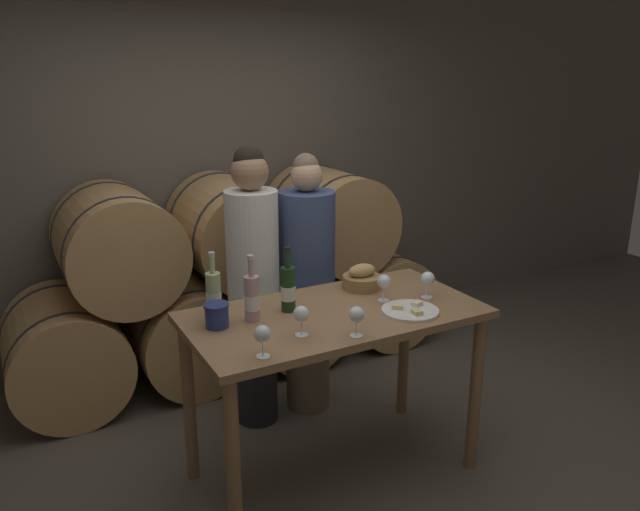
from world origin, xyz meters
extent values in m
plane|color=#564F44|center=(0.00, 0.00, 0.00)|extent=(10.00, 10.00, 0.00)
cube|color=#60594F|center=(0.00, 1.95, 1.60)|extent=(10.00, 0.12, 3.20)
cylinder|color=tan|center=(-1.15, 1.41, 0.36)|extent=(0.72, 0.83, 0.72)
cylinder|color=#2D2D33|center=(-1.15, 1.15, 0.36)|extent=(0.73, 0.02, 0.73)
cylinder|color=#2D2D33|center=(-1.15, 1.68, 0.36)|extent=(0.73, 0.02, 0.73)
cylinder|color=tan|center=(-0.38, 1.41, 0.36)|extent=(0.72, 0.83, 0.72)
cylinder|color=#2D2D33|center=(-0.38, 1.15, 0.36)|extent=(0.73, 0.02, 0.73)
cylinder|color=#2D2D33|center=(-0.38, 1.68, 0.36)|extent=(0.73, 0.02, 0.73)
cylinder|color=tan|center=(0.38, 1.41, 0.36)|extent=(0.72, 0.83, 0.72)
cylinder|color=#2D2D33|center=(0.38, 1.15, 0.36)|extent=(0.73, 0.02, 0.73)
cylinder|color=#2D2D33|center=(0.38, 1.68, 0.36)|extent=(0.73, 0.02, 0.73)
cylinder|color=tan|center=(1.15, 1.41, 0.36)|extent=(0.72, 0.83, 0.72)
cylinder|color=#2D2D33|center=(1.15, 1.15, 0.36)|extent=(0.73, 0.02, 0.73)
cylinder|color=#2D2D33|center=(1.15, 1.68, 0.36)|extent=(0.73, 0.02, 0.73)
cylinder|color=tan|center=(-0.77, 1.41, 1.01)|extent=(0.72, 0.83, 0.72)
cylinder|color=#2D2D33|center=(-0.77, 1.15, 1.01)|extent=(0.73, 0.02, 0.73)
cylinder|color=#2D2D33|center=(-0.77, 1.68, 1.01)|extent=(0.73, 0.02, 0.73)
cylinder|color=tan|center=(0.00, 1.41, 1.01)|extent=(0.72, 0.83, 0.72)
cylinder|color=#2D2D33|center=(0.00, 1.15, 1.01)|extent=(0.73, 0.02, 0.73)
cylinder|color=#2D2D33|center=(0.00, 1.68, 1.01)|extent=(0.73, 0.02, 0.73)
cylinder|color=tan|center=(0.77, 1.41, 1.01)|extent=(0.72, 0.83, 0.72)
cylinder|color=#2D2D33|center=(0.77, 1.15, 1.01)|extent=(0.73, 0.02, 0.73)
cylinder|color=#2D2D33|center=(0.77, 1.68, 1.01)|extent=(0.73, 0.02, 0.73)
cylinder|color=olive|center=(-0.68, -0.32, 0.44)|extent=(0.06, 0.06, 0.89)
cylinder|color=olive|center=(0.68, -0.32, 0.44)|extent=(0.06, 0.06, 0.89)
cylinder|color=olive|center=(-0.68, 0.32, 0.44)|extent=(0.06, 0.06, 0.89)
cylinder|color=olive|center=(0.68, 0.32, 0.44)|extent=(0.06, 0.06, 0.89)
cube|color=olive|center=(0.00, 0.00, 0.91)|extent=(1.47, 0.76, 0.04)
cylinder|color=#232326|center=(-0.16, 0.68, 0.40)|extent=(0.25, 0.25, 0.80)
cylinder|color=silver|center=(-0.16, 0.68, 1.12)|extent=(0.30, 0.30, 0.63)
sphere|color=#997051|center=(-0.16, 0.68, 1.54)|extent=(0.21, 0.21, 0.21)
sphere|color=black|center=(-0.16, 0.69, 1.59)|extent=(0.17, 0.17, 0.17)
cylinder|color=#756651|center=(0.20, 0.68, 0.39)|extent=(0.28, 0.28, 0.78)
cylinder|color=#3D4C75|center=(0.20, 0.68, 1.09)|extent=(0.34, 0.34, 0.62)
sphere|color=tan|center=(0.20, 0.68, 1.49)|extent=(0.19, 0.19, 0.19)
sphere|color=#75604C|center=(0.20, 0.69, 1.54)|extent=(0.15, 0.15, 0.15)
cylinder|color=#193819|center=(-0.20, 0.12, 1.04)|extent=(0.07, 0.07, 0.23)
cylinder|color=#193819|center=(-0.20, 0.12, 1.19)|extent=(0.03, 0.03, 0.08)
cylinder|color=black|center=(-0.20, 0.12, 1.25)|extent=(0.03, 0.03, 0.02)
cylinder|color=white|center=(-0.20, 0.12, 1.02)|extent=(0.07, 0.07, 0.07)
cylinder|color=#ADBC7F|center=(-0.55, 0.22, 1.04)|extent=(0.07, 0.07, 0.22)
cylinder|color=#ADBC7F|center=(-0.55, 0.22, 1.19)|extent=(0.03, 0.03, 0.08)
cylinder|color=#B7B7BC|center=(-0.55, 0.22, 1.24)|extent=(0.03, 0.03, 0.02)
cylinder|color=white|center=(-0.55, 0.22, 1.02)|extent=(0.07, 0.07, 0.07)
cylinder|color=#BC8E93|center=(-0.40, 0.09, 1.04)|extent=(0.07, 0.07, 0.22)
cylinder|color=#BC8E93|center=(-0.40, 0.09, 1.19)|extent=(0.03, 0.03, 0.08)
cylinder|color=#B7B7BC|center=(-0.40, 0.09, 1.24)|extent=(0.03, 0.03, 0.02)
cylinder|color=white|center=(-0.40, 0.09, 1.02)|extent=(0.07, 0.07, 0.07)
cylinder|color=navy|center=(-0.58, 0.10, 0.98)|extent=(0.11, 0.11, 0.11)
cylinder|color=navy|center=(-0.58, 0.10, 1.03)|extent=(0.12, 0.12, 0.01)
cylinder|color=olive|center=(0.30, 0.22, 0.96)|extent=(0.21, 0.21, 0.07)
ellipsoid|color=tan|center=(0.30, 0.22, 1.03)|extent=(0.16, 0.10, 0.07)
cylinder|color=white|center=(0.33, -0.19, 0.93)|extent=(0.28, 0.28, 0.01)
cube|color=beige|center=(0.39, -0.16, 0.95)|extent=(0.07, 0.06, 0.02)
cube|color=beige|center=(0.28, -0.15, 0.95)|extent=(0.07, 0.07, 0.02)
cube|color=#E0CC7F|center=(0.32, -0.25, 0.95)|extent=(0.05, 0.06, 0.02)
cylinder|color=white|center=(-0.51, -0.29, 0.93)|extent=(0.06, 0.06, 0.00)
cylinder|color=white|center=(-0.51, -0.29, 0.96)|extent=(0.01, 0.01, 0.07)
sphere|color=white|center=(-0.51, -0.29, 1.03)|extent=(0.07, 0.07, 0.07)
cylinder|color=white|center=(-0.27, -0.18, 0.93)|extent=(0.06, 0.06, 0.00)
cylinder|color=white|center=(-0.27, -0.18, 0.96)|extent=(0.01, 0.01, 0.07)
sphere|color=white|center=(-0.27, -0.18, 1.03)|extent=(0.07, 0.07, 0.07)
cylinder|color=white|center=(-0.06, -0.30, 0.93)|extent=(0.06, 0.06, 0.00)
cylinder|color=white|center=(-0.06, -0.30, 0.96)|extent=(0.01, 0.01, 0.07)
sphere|color=white|center=(-0.06, -0.30, 1.03)|extent=(0.07, 0.07, 0.07)
cylinder|color=white|center=(0.30, 0.01, 0.93)|extent=(0.06, 0.06, 0.00)
cylinder|color=white|center=(0.30, 0.01, 0.96)|extent=(0.01, 0.01, 0.07)
sphere|color=white|center=(0.30, 0.01, 1.03)|extent=(0.07, 0.07, 0.07)
cylinder|color=white|center=(0.52, -0.06, 0.93)|extent=(0.06, 0.06, 0.00)
cylinder|color=white|center=(0.52, -0.06, 0.96)|extent=(0.01, 0.01, 0.07)
sphere|color=white|center=(0.52, -0.06, 1.03)|extent=(0.07, 0.07, 0.07)
camera|label=1|loc=(-1.43, -2.50, 2.10)|focal=35.00mm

